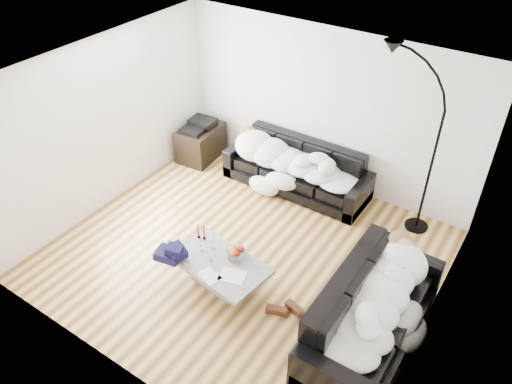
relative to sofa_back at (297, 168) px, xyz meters
The scene contains 24 objects.
ground 1.84m from the sofa_back, 83.77° to the right, with size 5.00×5.00×0.00m, color brown.
wall_back 1.04m from the sofa_back, 67.31° to the left, with size 5.00×0.02×2.60m, color silver.
wall_left 3.05m from the sofa_back, 142.26° to the right, with size 0.02×4.50×2.60m, color silver.
wall_right 3.36m from the sofa_back, 33.50° to the right, with size 0.02×4.50×2.60m, color silver.
ceiling 2.85m from the sofa_back, 83.77° to the right, with size 5.00×5.00×0.00m, color white.
sofa_back is the anchor object (origin of this frame).
sofa_right 3.07m from the sofa_back, 43.83° to the right, with size 2.20×0.94×0.89m, color black.
sleeper_back 0.24m from the sofa_back, 90.00° to the right, with size 2.03×0.70×0.41m, color white, non-canonical shape.
sleeper_right 3.08m from the sofa_back, 43.83° to the right, with size 1.89×0.80×0.46m, color white, non-canonical shape.
teal_cushion 2.62m from the sofa_back, 33.84° to the right, with size 0.36×0.30×0.20m, color #0D5D3D.
coffee_table 2.43m from the sofa_back, 84.28° to the right, with size 1.27×0.74×0.37m, color #939699.
fruit_bowl 2.23m from the sofa_back, 80.51° to the right, with size 0.25×0.25×0.15m, color white.
wine_glass_a 2.24m from the sofa_back, 89.40° to the right, with size 0.07×0.07×0.17m, color white.
wine_glass_b 2.38m from the sofa_back, 91.63° to the right, with size 0.08×0.08×0.18m, color white.
wine_glass_c 2.44m from the sofa_back, 87.02° to the right, with size 0.07×0.07×0.18m, color white.
candle_left 2.20m from the sofa_back, 97.14° to the right, with size 0.04×0.04×0.22m, color maroon.
candle_right 2.17m from the sofa_back, 95.13° to the right, with size 0.04×0.04×0.23m, color maroon.
newspaper_a 2.57m from the sofa_back, 78.17° to the right, with size 0.32×0.25×0.01m, color silver.
newspaper_b 2.68m from the sofa_back, 83.75° to the right, with size 0.28×0.20×0.01m, color silver.
navy_jacket 2.69m from the sofa_back, 96.36° to the right, with size 0.34×0.28×0.17m, color black, non-canonical shape.
shoes 2.67m from the sofa_back, 62.93° to the right, with size 0.44×0.32×0.10m, color #472311, non-canonical shape.
av_cabinet 1.92m from the sofa_back, behind, with size 0.59×0.85×0.59m, color black.
stereo 1.94m from the sofa_back, behind, with size 0.44×0.34×0.13m, color black.
floor_lamp 2.17m from the sofa_back, ahead, with size 0.86×0.34×2.36m, color black, non-canonical shape.
Camera 1 is at (2.98, -4.18, 4.88)m, focal length 35.00 mm.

